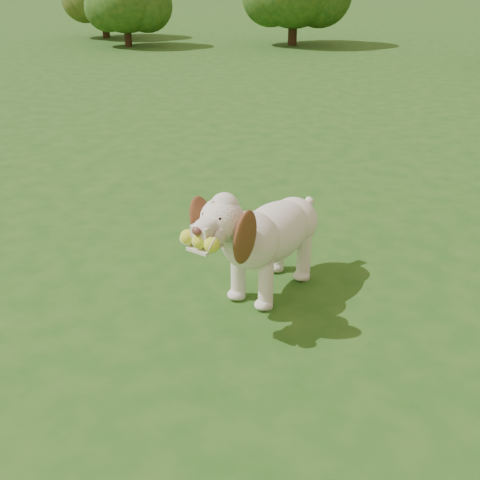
% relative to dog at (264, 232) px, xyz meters
% --- Properties ---
extents(ground, '(80.00, 80.00, 0.00)m').
position_rel_dog_xyz_m(ground, '(-0.37, 0.36, -0.37)').
color(ground, '#1D4B15').
rests_on(ground, ground).
extents(dog, '(0.54, 1.05, 0.69)m').
position_rel_dog_xyz_m(dog, '(0.00, 0.00, 0.00)').
color(dog, silver).
rests_on(dog, ground).
extents(shrub_a, '(1.40, 1.40, 1.45)m').
position_rel_dog_xyz_m(shrub_a, '(-5.73, 8.53, 0.49)').
color(shrub_a, '#382314').
rests_on(shrub_a, ground).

